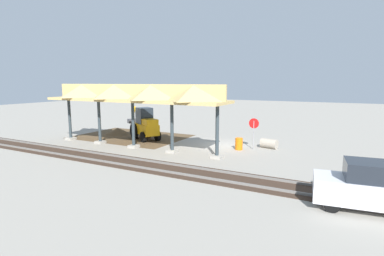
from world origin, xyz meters
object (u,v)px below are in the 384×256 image
traffic_barrel (239,144)px  concrete_pipe (269,143)px  distant_parked_car (372,187)px  backhoe (145,125)px  stop_sign (254,127)px

traffic_barrel → concrete_pipe: bearing=-139.7°
distant_parked_car → traffic_barrel: bearing=-44.0°
distant_parked_car → concrete_pipe: bearing=-56.5°
backhoe → concrete_pipe: backhoe is taller
backhoe → traffic_barrel: bearing=179.1°
concrete_pipe → distant_parked_car: (-6.30, 9.50, 0.62)m
stop_sign → distant_parked_car: stop_sign is taller
stop_sign → backhoe: size_ratio=0.47×
backhoe → distant_parked_car: (-16.99, 8.04, -0.28)m
concrete_pipe → traffic_barrel: 2.47m
stop_sign → backhoe: (9.72, 0.52, -0.44)m
backhoe → distant_parked_car: bearing=154.7°
distant_parked_car → stop_sign: bearing=-49.7°
distant_parked_car → traffic_barrel: (8.18, -7.90, -0.53)m
distant_parked_car → traffic_barrel: 11.38m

